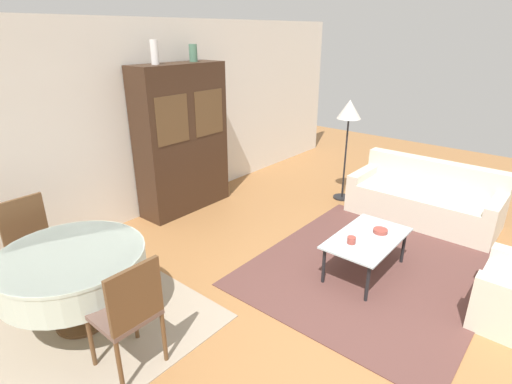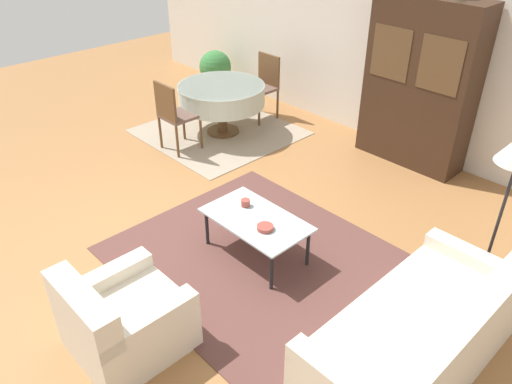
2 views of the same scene
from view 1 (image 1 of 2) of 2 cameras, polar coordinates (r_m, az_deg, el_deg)
name	(u,v)px [view 1 (image 1 of 2)]	position (r m, az deg, el deg)	size (l,w,h in m)	color
ground_plane	(361,333)	(3.93, 14.73, -18.93)	(14.00, 14.00, 0.00)	#9E6B3D
wall_back	(116,127)	(5.62, -19.32, 8.70)	(10.00, 0.06, 2.70)	silver
area_rug	(371,269)	(4.83, 16.08, -10.49)	(2.76, 2.35, 0.01)	brown
dining_rug	(81,326)	(4.20, -23.72, -17.13)	(2.06, 2.03, 0.01)	gray
couch	(424,200)	(6.19, 22.91, -0.99)	(0.91, 1.97, 0.80)	beige
coffee_table	(367,241)	(4.55, 15.58, -6.70)	(1.06, 0.62, 0.44)	black
display_cabinet	(182,140)	(5.94, -10.51, 7.38)	(1.39, 0.48, 2.13)	#382316
dining_table	(73,268)	(3.92, -24.70, -9.79)	(1.26, 1.26, 0.74)	brown
dining_chair_near	(129,310)	(3.29, -17.69, -15.78)	(0.44, 0.44, 0.98)	brown
dining_chair_far	(32,240)	(4.65, -29.40, -5.96)	(0.44, 0.44, 0.98)	brown
floor_lamp	(349,115)	(6.26, 13.15, 10.68)	(0.37, 0.37, 1.58)	black
cup	(351,240)	(4.35, 13.48, -6.71)	(0.09, 0.09, 0.07)	#9E4238
bowl	(380,231)	(4.66, 17.35, -5.34)	(0.16, 0.16, 0.04)	#9E4238
vase_tall	(154,52)	(5.54, -14.31, 18.79)	(0.10, 0.10, 0.30)	white
vase_short	(193,53)	(5.96, -8.97, 19.03)	(0.11, 0.11, 0.23)	#4C7A60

